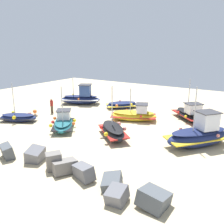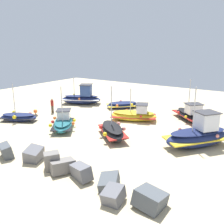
% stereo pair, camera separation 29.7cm
% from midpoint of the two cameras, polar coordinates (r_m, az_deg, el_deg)
% --- Properties ---
extents(ground_plane, '(49.77, 49.77, 0.00)m').
position_cam_midpoint_polar(ground_plane, '(22.65, -3.06, -3.36)').
color(ground_plane, '#C6B289').
extents(fishing_boat_0, '(3.80, 2.87, 3.80)m').
position_cam_midpoint_polar(fishing_boat_0, '(25.75, -20.31, -1.08)').
color(fishing_boat_0, navy).
rests_on(fishing_boat_0, ground_plane).
extents(fishing_boat_1, '(4.83, 3.49, 3.19)m').
position_cam_midpoint_polar(fishing_boat_1, '(24.44, 5.51, -0.64)').
color(fishing_boat_1, gold).
rests_on(fishing_boat_1, ground_plane).
extents(fishing_boat_2, '(4.51, 5.14, 4.48)m').
position_cam_midpoint_polar(fishing_boat_2, '(19.21, 19.67, -5.03)').
color(fishing_boat_2, navy).
rests_on(fishing_boat_2, ground_plane).
extents(fishing_boat_3, '(4.39, 4.37, 4.01)m').
position_cam_midpoint_polar(fishing_boat_3, '(25.72, 17.75, -0.46)').
color(fishing_boat_3, black).
rests_on(fishing_boat_3, ground_plane).
extents(fishing_boat_4, '(5.24, 4.16, 3.42)m').
position_cam_midpoint_polar(fishing_boat_4, '(31.29, -6.62, 3.29)').
color(fishing_boat_4, navy).
rests_on(fishing_boat_4, ground_plane).
extents(fishing_boat_5, '(3.75, 4.20, 3.86)m').
position_cam_midpoint_polar(fishing_boat_5, '(22.38, -10.70, -2.37)').
color(fishing_boat_5, '#1E6670').
rests_on(fishing_boat_5, ground_plane).
extents(fishing_boat_6, '(4.10, 3.82, 4.16)m').
position_cam_midpoint_polar(fishing_boat_6, '(19.92, 0.47, -4.36)').
color(fishing_boat_6, black).
rests_on(fishing_boat_6, ground_plane).
extents(fishing_boat_7, '(3.71, 3.76, 0.82)m').
position_cam_midpoint_polar(fishing_boat_7, '(29.13, 2.73, 1.63)').
color(fishing_boat_7, navy).
rests_on(fishing_boat_7, ground_plane).
extents(person_walking, '(0.32, 0.32, 1.63)m').
position_cam_midpoint_polar(person_walking, '(27.55, -13.24, 1.65)').
color(person_walking, brown).
rests_on(person_walking, ground_plane).
extents(breakwater_rocks, '(19.75, 2.86, 1.42)m').
position_cam_midpoint_polar(breakwater_rocks, '(17.56, -20.80, -8.60)').
color(breakwater_rocks, '#4C5156').
rests_on(breakwater_rocks, ground_plane).
extents(mooring_buoy_0, '(0.43, 0.43, 0.55)m').
position_cam_midpoint_polar(mooring_buoy_0, '(27.68, -16.85, 0.17)').
color(mooring_buoy_0, '#3F3F42').
rests_on(mooring_buoy_0, ground_plane).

